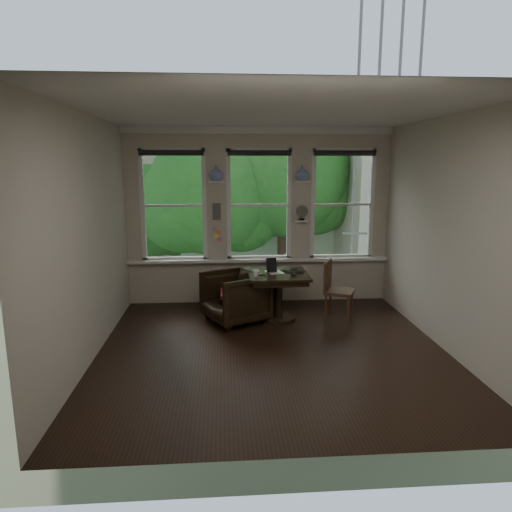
{
  "coord_description": "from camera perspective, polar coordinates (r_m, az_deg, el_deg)",
  "views": [
    {
      "loc": [
        -0.61,
        -5.58,
        2.38
      ],
      "look_at": [
        -0.15,
        0.9,
        1.08
      ],
      "focal_mm": 32.0,
      "sensor_mm": 36.0,
      "label": 1
    }
  ],
  "objects": [
    {
      "name": "vase_right",
      "position": [
        7.84,
        5.79,
        10.27
      ],
      "size": [
        0.24,
        0.24,
        0.25
      ],
      "primitive_type": "imported",
      "color": "silver",
      "rests_on": "shelf_right"
    },
    {
      "name": "shelf_right",
      "position": [
        7.85,
        5.77,
        9.26
      ],
      "size": [
        0.26,
        0.16,
        0.03
      ],
      "primitive_type": "cube",
      "color": "white",
      "rests_on": "ground"
    },
    {
      "name": "wall_front",
      "position": [
        3.5,
        6.13,
        -3.32
      ],
      "size": [
        4.5,
        0.0,
        4.5
      ],
      "primitive_type": "plane",
      "rotation": [
        -1.57,
        0.0,
        0.0
      ],
      "color": "beige",
      "rests_on": "ground"
    },
    {
      "name": "wall_left",
      "position": [
        5.88,
        -20.24,
        2.03
      ],
      "size": [
        0.0,
        4.5,
        4.5
      ],
      "primitive_type": "plane",
      "rotation": [
        1.57,
        0.0,
        1.57
      ],
      "color": "beige",
      "rests_on": "ground"
    },
    {
      "name": "window_right",
      "position": [
        8.12,
        10.67,
        6.36
      ],
      "size": [
        1.1,
        0.12,
        1.9
      ],
      "primitive_type": null,
      "color": "white",
      "rests_on": "ground"
    },
    {
      "name": "drinking_glass",
      "position": [
        6.86,
        4.79,
        -2.01
      ],
      "size": [
        0.16,
        0.16,
        0.1
      ],
      "primitive_type": "imported",
      "rotation": [
        0.0,
        0.0,
        -0.34
      ],
      "color": "white",
      "rests_on": "table"
    },
    {
      "name": "vase_left",
      "position": [
        7.73,
        -5.03,
        10.27
      ],
      "size": [
        0.24,
        0.24,
        0.25
      ],
      "primitive_type": "imported",
      "color": "silver",
      "rests_on": "shelf_left"
    },
    {
      "name": "wall_right",
      "position": [
        6.33,
        22.83,
        2.47
      ],
      "size": [
        0.0,
        4.5,
        4.5
      ],
      "primitive_type": "plane",
      "rotation": [
        1.57,
        0.0,
        -1.57
      ],
      "color": "beige",
      "rests_on": "ground"
    },
    {
      "name": "ground",
      "position": [
        6.1,
        2.02,
        -11.64
      ],
      "size": [
        4.5,
        4.5,
        0.0
      ],
      "primitive_type": "plane",
      "color": "black",
      "rests_on": "ground"
    },
    {
      "name": "intercom",
      "position": [
        7.8,
        -4.95,
        5.57
      ],
      "size": [
        0.14,
        0.06,
        0.28
      ],
      "primitive_type": "cube",
      "color": "#59544F",
      "rests_on": "ground"
    },
    {
      "name": "armchair_left",
      "position": [
        7.01,
        -2.62,
        -5.14
      ],
      "size": [
        1.15,
        1.14,
        0.78
      ],
      "primitive_type": "imported",
      "rotation": [
        0.0,
        0.0,
        -1.09
      ],
      "color": "black",
      "rests_on": "ground"
    },
    {
      "name": "laptop",
      "position": [
        7.06,
        4.42,
        -1.91
      ],
      "size": [
        0.43,
        0.37,
        0.03
      ],
      "primitive_type": "imported",
      "rotation": [
        0.0,
        0.0,
        -0.48
      ],
      "color": "black",
      "rests_on": "table"
    },
    {
      "name": "papers",
      "position": [
        7.06,
        2.29,
        -2.0
      ],
      "size": [
        0.3,
        0.35,
        0.0
      ],
      "primitive_type": "cube",
      "rotation": [
        0.0,
        0.0,
        0.32
      ],
      "color": "silver",
      "rests_on": "table"
    },
    {
      "name": "tablet",
      "position": [
        7.03,
        1.96,
        -1.15
      ],
      "size": [
        0.17,
        0.11,
        0.22
      ],
      "primitive_type": "cube",
      "rotation": [
        -0.26,
        0.0,
        0.21
      ],
      "color": "black",
      "rests_on": "table"
    },
    {
      "name": "mug",
      "position": [
        6.76,
        -0.01,
        -2.19
      ],
      "size": [
        0.12,
        0.12,
        0.1
      ],
      "primitive_type": "imported",
      "rotation": [
        0.0,
        0.0,
        0.18
      ],
      "color": "white",
      "rests_on": "table"
    },
    {
      "name": "cushion_red",
      "position": [
        6.99,
        -2.63,
        -4.68
      ],
      "size": [
        0.45,
        0.45,
        0.06
      ],
      "primitive_type": "cube",
      "color": "maroon",
      "rests_on": "armchair_left"
    },
    {
      "name": "table",
      "position": [
        7.09,
        2.76,
        -5.1
      ],
      "size": [
        0.9,
        0.9,
        0.75
      ],
      "primitive_type": null,
      "color": "black",
      "rests_on": "ground"
    },
    {
      "name": "desk_fan",
      "position": [
        7.87,
        5.72,
        5.1
      ],
      "size": [
        0.2,
        0.2,
        0.24
      ],
      "primitive_type": null,
      "color": "#59544F",
      "rests_on": "ground"
    },
    {
      "name": "window_center",
      "position": [
        7.88,
        0.36,
        6.41
      ],
      "size": [
        1.1,
        0.12,
        1.9
      ],
      "primitive_type": null,
      "color": "white",
      "rests_on": "ground"
    },
    {
      "name": "shelf_left",
      "position": [
        7.73,
        -5.01,
        9.24
      ],
      "size": [
        0.26,
        0.16,
        0.03
      ],
      "primitive_type": "cube",
      "color": "white",
      "rests_on": "ground"
    },
    {
      "name": "wall_back",
      "position": [
        7.9,
        0.36,
        4.96
      ],
      "size": [
        4.5,
        0.0,
        4.5
      ],
      "primitive_type": "plane",
      "rotation": [
        1.57,
        0.0,
        0.0
      ],
      "color": "beige",
      "rests_on": "ground"
    },
    {
      "name": "sticky_notes",
      "position": [
        7.85,
        -4.9,
        3.03
      ],
      "size": [
        0.16,
        0.01,
        0.24
      ],
      "primitive_type": null,
      "color": "pink",
      "rests_on": "ground"
    },
    {
      "name": "ceiling",
      "position": [
        5.65,
        2.25,
        17.64
      ],
      "size": [
        4.5,
        4.5,
        0.0
      ],
      "primitive_type": "plane",
      "rotation": [
        3.14,
        0.0,
        0.0
      ],
      "color": "silver",
      "rests_on": "ground"
    },
    {
      "name": "side_chair_right",
      "position": [
        7.19,
        10.38,
        -4.33
      ],
      "size": [
        0.56,
        0.56,
        0.92
      ],
      "primitive_type": null,
      "rotation": [
        0.0,
        0.0,
        1.14
      ],
      "color": "#402817",
      "rests_on": "ground"
    },
    {
      "name": "window_left",
      "position": [
        7.9,
        -10.25,
        6.24
      ],
      "size": [
        1.1,
        0.12,
        1.9
      ],
      "primitive_type": null,
      "color": "white",
      "rests_on": "ground"
    }
  ]
}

